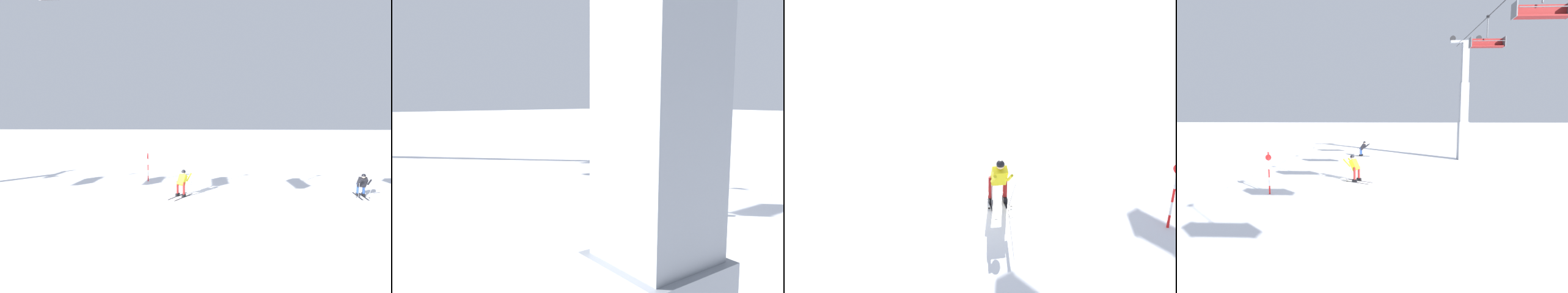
% 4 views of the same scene
% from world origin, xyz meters
% --- Properties ---
extents(ground_plane, '(260.00, 260.00, 0.00)m').
position_xyz_m(ground_plane, '(0.00, 0.00, 0.00)').
color(ground_plane, white).
extents(skier_carving_main, '(1.34, 1.83, 1.63)m').
position_xyz_m(skier_carving_main, '(-0.12, -0.86, 0.86)').
color(skier_carving_main, black).
rests_on(skier_carving_main, ground_plane).
extents(trail_marker_pole, '(0.07, 0.28, 1.99)m').
position_xyz_m(trail_marker_pole, '(2.68, -4.56, 1.07)').
color(trail_marker_pole, red).
rests_on(trail_marker_pole, ground_plane).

